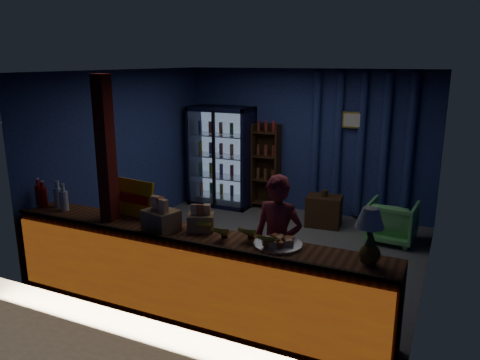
% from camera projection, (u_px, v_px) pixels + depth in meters
% --- Properties ---
extents(ground, '(4.60, 4.60, 0.00)m').
position_uv_depth(ground, '(257.00, 252.00, 6.89)').
color(ground, '#515154').
rests_on(ground, ground).
extents(room_walls, '(4.60, 4.60, 4.60)m').
position_uv_depth(room_walls, '(259.00, 147.00, 6.50)').
color(room_walls, navy).
rests_on(room_walls, ground).
extents(counter, '(4.40, 0.57, 0.99)m').
position_uv_depth(counter, '(189.00, 274.00, 5.10)').
color(counter, brown).
rests_on(counter, ground).
extents(support_post, '(0.16, 0.16, 2.60)m').
position_uv_depth(support_post, '(109.00, 190.00, 5.33)').
color(support_post, maroon).
rests_on(support_post, ground).
extents(beverage_cooler, '(1.20, 0.62, 1.90)m').
position_uv_depth(beverage_cooler, '(223.00, 157.00, 8.97)').
color(beverage_cooler, black).
rests_on(beverage_cooler, ground).
extents(bottle_shelf, '(0.50, 0.28, 1.60)m').
position_uv_depth(bottle_shelf, '(267.00, 167.00, 8.78)').
color(bottle_shelf, '#3D2213').
rests_on(bottle_shelf, ground).
extents(curtain_folds, '(1.74, 0.14, 2.50)m').
position_uv_depth(curtain_folds, '(361.00, 146.00, 8.03)').
color(curtain_folds, navy).
rests_on(curtain_folds, room_walls).
extents(framed_picture, '(0.36, 0.04, 0.28)m').
position_uv_depth(framed_picture, '(353.00, 120.00, 7.94)').
color(framed_picture, gold).
rests_on(framed_picture, room_walls).
extents(shopkeeper, '(0.57, 0.37, 1.55)m').
position_uv_depth(shopkeeper, '(277.00, 244.00, 5.14)').
color(shopkeeper, maroon).
rests_on(shopkeeper, ground).
extents(green_chair, '(0.73, 0.75, 0.65)m').
position_uv_depth(green_chair, '(392.00, 221.00, 7.22)').
color(green_chair, '#62C466').
rests_on(green_chair, ground).
extents(side_table, '(0.61, 0.47, 0.63)m').
position_uv_depth(side_table, '(324.00, 211.00, 7.91)').
color(side_table, '#3D2213').
rests_on(side_table, ground).
extents(yellow_sign, '(0.55, 0.18, 0.43)m').
position_uv_depth(yellow_sign, '(135.00, 198.00, 5.48)').
color(yellow_sign, '#D7A40B').
rests_on(yellow_sign, counter).
extents(soda_bottles, '(0.62, 0.18, 0.33)m').
position_uv_depth(soda_bottles, '(51.00, 196.00, 5.86)').
color(soda_bottles, '#AA0E0B').
rests_on(soda_bottles, counter).
extents(snack_box_left, '(0.41, 0.37, 0.37)m').
position_uv_depth(snack_box_left, '(161.00, 219.00, 5.04)').
color(snack_box_left, '#A2734E').
rests_on(snack_box_left, counter).
extents(snack_box_centre, '(0.35, 0.32, 0.29)m').
position_uv_depth(snack_box_centre, '(201.00, 221.00, 5.06)').
color(snack_box_centre, '#A2734E').
rests_on(snack_box_centre, counter).
extents(pastry_tray, '(0.49, 0.49, 0.08)m').
position_uv_depth(pastry_tray, '(278.00, 243.00, 4.64)').
color(pastry_tray, silver).
rests_on(pastry_tray, counter).
extents(banana_bunches, '(0.99, 0.29, 0.16)m').
position_uv_depth(banana_bunches, '(236.00, 232.00, 4.80)').
color(banana_bunches, gold).
rests_on(banana_bunches, counter).
extents(table_lamp, '(0.26, 0.26, 0.51)m').
position_uv_depth(table_lamp, '(370.00, 220.00, 4.19)').
color(table_lamp, black).
rests_on(table_lamp, counter).
extents(pineapple, '(0.19, 0.19, 0.33)m').
position_uv_depth(pineapple, '(370.00, 251.00, 4.18)').
color(pineapple, olive).
rests_on(pineapple, counter).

